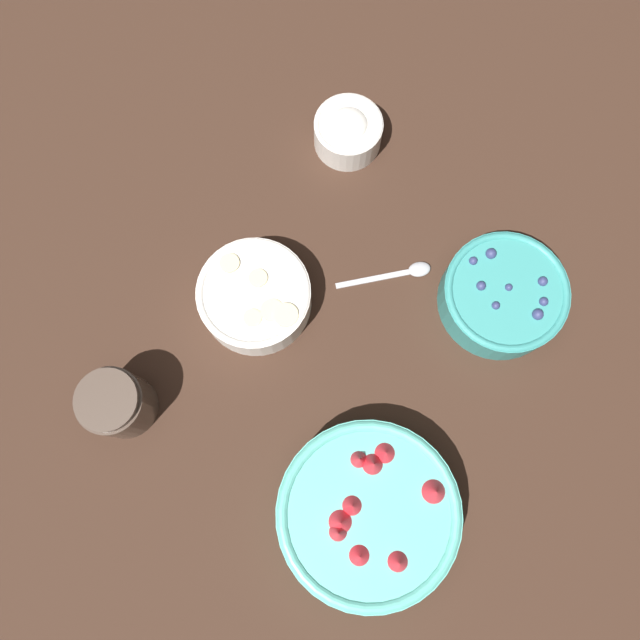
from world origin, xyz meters
TOP-DOWN VIEW (x-y plane):
  - ground_plane at (0.00, 0.00)m, footprint 4.00×4.00m
  - bowl_strawberries at (-0.15, -0.17)m, footprint 0.23×0.23m
  - bowl_blueberries at (0.19, -0.15)m, footprint 0.17×0.17m
  - bowl_bananas at (-0.02, 0.12)m, footprint 0.15×0.15m
  - bowl_cream at (0.26, 0.17)m, footprint 0.10×0.10m
  - jar_chocolate at (-0.24, 0.17)m, footprint 0.09×0.09m
  - spoon at (0.14, -0.02)m, footprint 0.11×0.10m

SIDE VIEW (x-z plane):
  - ground_plane at x=0.00m, z-range 0.00..0.00m
  - spoon at x=0.14m, z-range 0.00..0.01m
  - bowl_cream at x=0.26m, z-range 0.00..0.06m
  - bowl_bananas at x=-0.02m, z-range 0.00..0.06m
  - bowl_blueberries at x=0.19m, z-range 0.00..0.07m
  - bowl_strawberries at x=-0.15m, z-range 0.00..0.08m
  - jar_chocolate at x=-0.24m, z-range 0.00..0.09m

